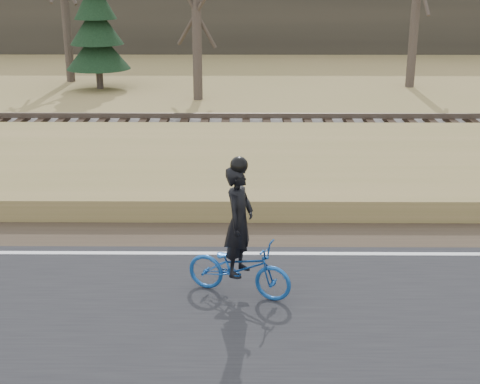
{
  "coord_description": "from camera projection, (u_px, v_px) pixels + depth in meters",
  "views": [
    {
      "loc": [
        1.17,
        -10.52,
        4.86
      ],
      "look_at": [
        1.08,
        0.5,
        1.1
      ],
      "focal_mm": 50.0,
      "sensor_mm": 36.0,
      "label": 1
    }
  ],
  "objects": [
    {
      "name": "ground",
      "position": [
        177.0,
        261.0,
        11.53
      ],
      "size": [
        120.0,
        120.0,
        0.0
      ],
      "primitive_type": "plane",
      "color": "#957A4B",
      "rests_on": "ground"
    },
    {
      "name": "bare_tree_near_left",
      "position": [
        196.0,
        6.0,
        24.31
      ],
      "size": [
        0.36,
        0.36,
        6.87
      ],
      "primitive_type": "cylinder",
      "color": "#483D35",
      "rests_on": "ground"
    },
    {
      "name": "embankment",
      "position": [
        194.0,
        176.0,
        15.44
      ],
      "size": [
        120.0,
        5.0,
        0.44
      ],
      "primitive_type": "cube",
      "color": "#957A4B",
      "rests_on": "ground"
    },
    {
      "name": "road",
      "position": [
        159.0,
        336.0,
        9.16
      ],
      "size": [
        120.0,
        6.0,
        0.06
      ],
      "primitive_type": "cube",
      "color": "black",
      "rests_on": "ground"
    },
    {
      "name": "cyclist",
      "position": [
        239.0,
        251.0,
        10.05
      ],
      "size": [
        1.76,
        1.14,
        2.19
      ],
      "rotation": [
        0.0,
        0.0,
        1.2
      ],
      "color": "#164A98",
      "rests_on": "road"
    },
    {
      "name": "ballast",
      "position": [
        204.0,
        136.0,
        19.03
      ],
      "size": [
        120.0,
        3.0,
        0.45
      ],
      "primitive_type": "cube",
      "color": "slate",
      "rests_on": "ground"
    },
    {
      "name": "conifer",
      "position": [
        96.0,
        26.0,
        26.84
      ],
      "size": [
        2.6,
        2.6,
        5.37
      ],
      "color": "#483D35",
      "rests_on": "ground"
    },
    {
      "name": "railroad",
      "position": [
        204.0,
        126.0,
        18.94
      ],
      "size": [
        120.0,
        2.4,
        0.29
      ],
      "color": "black",
      "rests_on": "ballast"
    },
    {
      "name": "shoulder",
      "position": [
        183.0,
        234.0,
        12.66
      ],
      "size": [
        120.0,
        1.6,
        0.04
      ],
      "primitive_type": "cube",
      "color": "#473A2B",
      "rests_on": "ground"
    },
    {
      "name": "edge_line",
      "position": [
        178.0,
        253.0,
        11.7
      ],
      "size": [
        120.0,
        0.12,
        0.01
      ],
      "primitive_type": "cube",
      "color": "silver",
      "rests_on": "road"
    }
  ]
}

